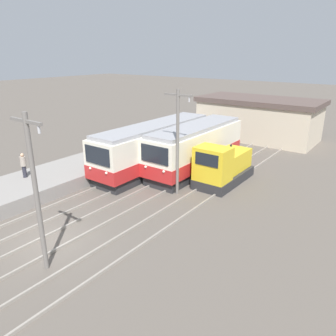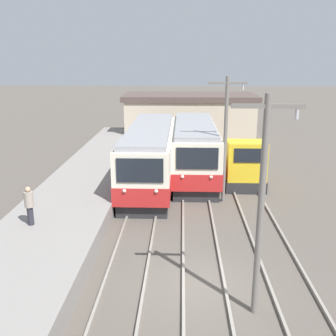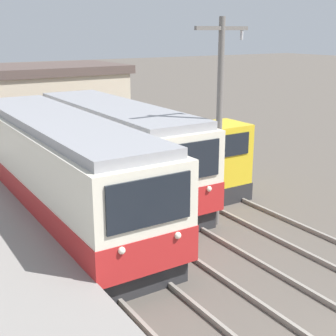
{
  "view_description": "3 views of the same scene",
  "coord_description": "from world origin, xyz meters",
  "px_view_note": "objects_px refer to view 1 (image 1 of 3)",
  "views": [
    {
      "loc": [
        13.09,
        -7.95,
        8.86
      ],
      "look_at": [
        0.45,
        9.18,
        1.35
      ],
      "focal_mm": 35.0,
      "sensor_mm": 36.0,
      "label": 1
    },
    {
      "loc": [
        -0.63,
        -12.21,
        7.74
      ],
      "look_at": [
        -1.4,
        9.3,
        1.67
      ],
      "focal_mm": 42.0,
      "sensor_mm": 36.0,
      "label": 2
    },
    {
      "loc": [
        -7.68,
        -3.21,
        6.39
      ],
      "look_at": [
        0.54,
        9.77,
        1.87
      ],
      "focal_mm": 50.0,
      "sensor_mm": 36.0,
      "label": 3
    }
  ],
  "objects_px": {
    "commuter_train_left": "(155,148)",
    "commuter_train_center": "(195,150)",
    "shunting_locomotive": "(223,167)",
    "catenary_mast_mid": "(178,139)",
    "catenary_mast_near": "(36,189)",
    "person_on_platform": "(23,164)"
  },
  "relations": [
    {
      "from": "catenary_mast_near",
      "to": "person_on_platform",
      "type": "xyz_separation_m",
      "value": [
        -8.69,
        4.38,
        -1.9
      ]
    },
    {
      "from": "commuter_train_left",
      "to": "commuter_train_center",
      "type": "height_order",
      "value": "commuter_train_left"
    },
    {
      "from": "person_on_platform",
      "to": "commuter_train_center",
      "type": "bearing_deg",
      "value": 54.79
    },
    {
      "from": "commuter_train_left",
      "to": "catenary_mast_near",
      "type": "bearing_deg",
      "value": -71.71
    },
    {
      "from": "shunting_locomotive",
      "to": "commuter_train_center",
      "type": "bearing_deg",
      "value": 159.1
    },
    {
      "from": "commuter_train_left",
      "to": "shunting_locomotive",
      "type": "height_order",
      "value": "commuter_train_left"
    },
    {
      "from": "commuter_train_left",
      "to": "commuter_train_center",
      "type": "xyz_separation_m",
      "value": [
        2.8,
        1.52,
        -0.0
      ]
    },
    {
      "from": "shunting_locomotive",
      "to": "catenary_mast_near",
      "type": "height_order",
      "value": "catenary_mast_near"
    },
    {
      "from": "commuter_train_center",
      "to": "shunting_locomotive",
      "type": "bearing_deg",
      "value": -20.9
    },
    {
      "from": "person_on_platform",
      "to": "shunting_locomotive",
      "type": "bearing_deg",
      "value": 41.57
    },
    {
      "from": "catenary_mast_mid",
      "to": "commuter_train_left",
      "type": "bearing_deg",
      "value": 144.19
    },
    {
      "from": "commuter_train_center",
      "to": "catenary_mast_near",
      "type": "xyz_separation_m",
      "value": [
        1.51,
        -14.55,
        2.03
      ]
    },
    {
      "from": "commuter_train_left",
      "to": "catenary_mast_near",
      "type": "height_order",
      "value": "catenary_mast_near"
    },
    {
      "from": "commuter_train_center",
      "to": "person_on_platform",
      "type": "distance_m",
      "value": 12.45
    },
    {
      "from": "catenary_mast_near",
      "to": "person_on_platform",
      "type": "distance_m",
      "value": 9.91
    },
    {
      "from": "commuter_train_left",
      "to": "shunting_locomotive",
      "type": "xyz_separation_m",
      "value": [
        5.8,
        0.37,
        -0.5
      ]
    },
    {
      "from": "shunting_locomotive",
      "to": "person_on_platform",
      "type": "distance_m",
      "value": 13.62
    },
    {
      "from": "commuter_train_left",
      "to": "shunting_locomotive",
      "type": "bearing_deg",
      "value": 3.67
    },
    {
      "from": "catenary_mast_near",
      "to": "catenary_mast_mid",
      "type": "distance_m",
      "value": 9.92
    },
    {
      "from": "commuter_train_center",
      "to": "catenary_mast_near",
      "type": "bearing_deg",
      "value": -84.08
    },
    {
      "from": "person_on_platform",
      "to": "catenary_mast_mid",
      "type": "bearing_deg",
      "value": 32.56
    },
    {
      "from": "catenary_mast_near",
      "to": "shunting_locomotive",
      "type": "bearing_deg",
      "value": 83.65
    }
  ]
}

